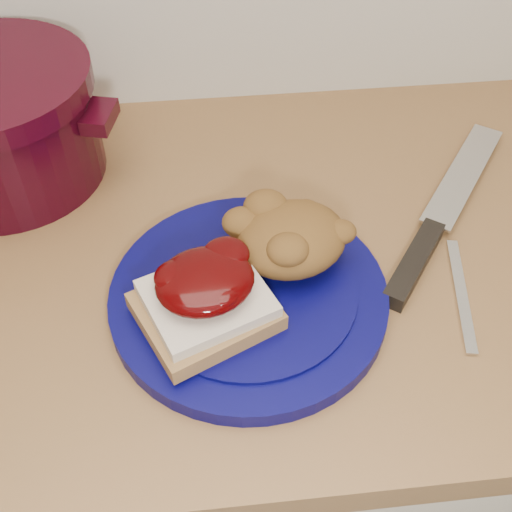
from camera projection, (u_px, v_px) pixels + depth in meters
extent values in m
cube|color=beige|center=(228.00, 439.00, 1.08)|extent=(4.00, 0.60, 0.86)
cylinder|color=#050443|center=(249.00, 297.00, 0.67)|extent=(0.37, 0.37, 0.02)
cube|color=olive|center=(206.00, 311.00, 0.63)|extent=(0.16, 0.15, 0.02)
cube|color=beige|center=(207.00, 298.00, 0.62)|extent=(0.14, 0.13, 0.01)
ellipsoid|color=#2E0102|center=(205.00, 281.00, 0.61)|extent=(0.12, 0.11, 0.03)
ellipsoid|color=brown|center=(292.00, 239.00, 0.67)|extent=(0.14, 0.13, 0.06)
cube|color=black|center=(414.00, 263.00, 0.70)|extent=(0.10, 0.12, 0.02)
cube|color=silver|center=(464.00, 174.00, 0.80)|extent=(0.16, 0.20, 0.00)
cube|color=silver|center=(461.00, 293.00, 0.68)|extent=(0.04, 0.15, 0.00)
cylinder|color=black|center=(0.00, 133.00, 0.78)|extent=(0.29, 0.29, 0.12)
cube|color=black|center=(100.00, 117.00, 0.74)|extent=(0.04, 0.06, 0.02)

